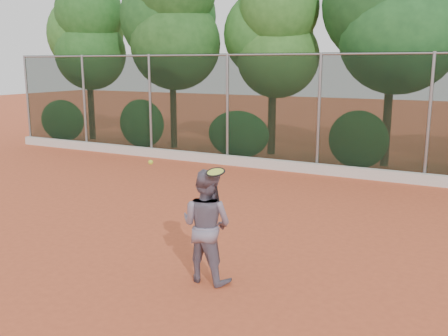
% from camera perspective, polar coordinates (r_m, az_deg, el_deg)
% --- Properties ---
extents(ground, '(80.00, 80.00, 0.00)m').
position_cam_1_polar(ground, '(8.95, -3.00, -9.04)').
color(ground, '#C3512E').
rests_on(ground, ground).
extents(concrete_curb, '(24.00, 0.20, 0.30)m').
position_cam_1_polar(concrete_curb, '(14.96, 10.35, -0.06)').
color(concrete_curb, beige).
rests_on(concrete_curb, ground).
extents(tennis_player, '(0.87, 0.70, 1.70)m').
position_cam_1_polar(tennis_player, '(7.40, -2.01, -6.59)').
color(tennis_player, slate).
rests_on(tennis_player, ground).
extents(chainlink_fence, '(24.09, 0.09, 3.50)m').
position_cam_1_polar(chainlink_fence, '(14.88, 10.80, 6.52)').
color(chainlink_fence, black).
rests_on(chainlink_fence, ground).
extents(foliage_backdrop, '(23.70, 3.63, 7.55)m').
position_cam_1_polar(foliage_backdrop, '(16.91, 11.34, 15.75)').
color(foliage_backdrop, '#3A2516').
rests_on(foliage_backdrop, ground).
extents(tennis_racket, '(0.29, 0.29, 0.54)m').
position_cam_1_polar(tennis_racket, '(6.97, -0.95, -0.77)').
color(tennis_racket, black).
rests_on(tennis_racket, ground).
extents(tennis_ball_in_flight, '(0.07, 0.07, 0.07)m').
position_cam_1_polar(tennis_ball_in_flight, '(7.28, -8.38, 0.65)').
color(tennis_ball_in_flight, '#B8CD2E').
rests_on(tennis_ball_in_flight, ground).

